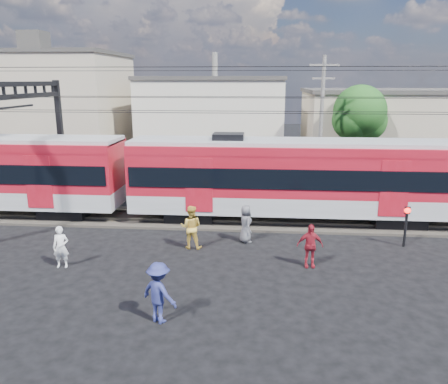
{
  "coord_description": "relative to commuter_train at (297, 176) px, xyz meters",
  "views": [
    {
      "loc": [
        2.18,
        -13.27,
        6.98
      ],
      "look_at": [
        0.66,
        5.0,
        2.28
      ],
      "focal_mm": 35.0,
      "sensor_mm": 36.0,
      "label": 1
    }
  ],
  "objects": [
    {
      "name": "ground",
      "position": [
        -4.04,
        -8.0,
        -2.4
      ],
      "size": [
        120.0,
        120.0,
        0.0
      ],
      "primitive_type": "plane",
      "color": "black",
      "rests_on": "ground"
    },
    {
      "name": "track_bed",
      "position": [
        -4.04,
        0.0,
        -2.34
      ],
      "size": [
        70.0,
        3.4,
        0.12
      ],
      "primitive_type": "cube",
      "color": "#2D2823",
      "rests_on": "ground"
    },
    {
      "name": "rail_near",
      "position": [
        -4.04,
        -0.75,
        -2.22
      ],
      "size": [
        70.0,
        0.12,
        0.12
      ],
      "primitive_type": "cube",
      "color": "#59544C",
      "rests_on": "track_bed"
    },
    {
      "name": "rail_far",
      "position": [
        -4.04,
        0.75,
        -2.22
      ],
      "size": [
        70.0,
        0.12,
        0.12
      ],
      "primitive_type": "cube",
      "color": "#59544C",
      "rests_on": "track_bed"
    },
    {
      "name": "commuter_train",
      "position": [
        0.0,
        0.0,
        0.0
      ],
      "size": [
        50.3,
        3.08,
        4.17
      ],
      "color": "black",
      "rests_on": "ground"
    },
    {
      "name": "catenary",
      "position": [
        -12.69,
        -0.0,
        2.73
      ],
      "size": [
        70.0,
        9.3,
        7.52
      ],
      "color": "black",
      "rests_on": "ground"
    },
    {
      "name": "building_west",
      "position": [
        -21.04,
        16.0,
        2.25
      ],
      "size": [
        14.28,
        10.2,
        9.3
      ],
      "color": "tan",
      "rests_on": "ground"
    },
    {
      "name": "building_midwest",
      "position": [
        -6.04,
        19.0,
        1.25
      ],
      "size": [
        12.24,
        12.24,
        7.3
      ],
      "color": "beige",
      "rests_on": "ground"
    },
    {
      "name": "building_mideast",
      "position": [
        9.96,
        16.0,
        0.75
      ],
      "size": [
        16.32,
        10.2,
        6.3
      ],
      "color": "tan",
      "rests_on": "ground"
    },
    {
      "name": "utility_pole_mid",
      "position": [
        1.96,
        7.0,
        2.13
      ],
      "size": [
        1.8,
        0.24,
        8.5
      ],
      "color": "slate",
      "rests_on": "ground"
    },
    {
      "name": "tree_near",
      "position": [
        5.15,
        10.09,
        2.26
      ],
      "size": [
        3.82,
        3.64,
        6.72
      ],
      "color": "#382619",
      "rests_on": "ground"
    },
    {
      "name": "pedestrian_a",
      "position": [
        -9.36,
        -6.24,
        -1.59
      ],
      "size": [
        0.64,
        0.47,
        1.63
      ],
      "primitive_type": "imported",
      "rotation": [
        0.0,
        0.0,
        0.14
      ],
      "color": "white",
      "rests_on": "ground"
    },
    {
      "name": "pedestrian_b",
      "position": [
        -4.71,
        -3.88,
        -1.46
      ],
      "size": [
        0.94,
        0.75,
        1.88
      ],
      "primitive_type": "imported",
      "rotation": [
        0.0,
        0.0,
        3.1
      ],
      "color": "gold",
      "rests_on": "ground"
    },
    {
      "name": "pedestrian_c",
      "position": [
        -4.73,
        -9.8,
        -1.47
      ],
      "size": [
        1.4,
        1.19,
        1.87
      ],
      "primitive_type": "imported",
      "rotation": [
        0.0,
        0.0,
        2.64
      ],
      "color": "navy",
      "rests_on": "ground"
    },
    {
      "name": "pedestrian_d",
      "position": [
        0.12,
        -5.43,
        -1.54
      ],
      "size": [
        1.03,
        0.48,
        1.72
      ],
      "primitive_type": "imported",
      "rotation": [
        0.0,
        0.0,
        0.07
      ],
      "color": "maroon",
      "rests_on": "ground"
    },
    {
      "name": "pedestrian_e",
      "position": [
        -2.43,
        -2.97,
        -1.56
      ],
      "size": [
        0.8,
        0.96,
        1.69
      ],
      "primitive_type": "imported",
      "rotation": [
        0.0,
        0.0,
        1.95
      ],
      "color": "#525258",
      "rests_on": "ground"
    },
    {
      "name": "crossing_signal",
      "position": [
        4.43,
        -2.97,
        -1.15
      ],
      "size": [
        0.26,
        0.26,
        1.8
      ],
      "color": "black",
      "rests_on": "ground"
    }
  ]
}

